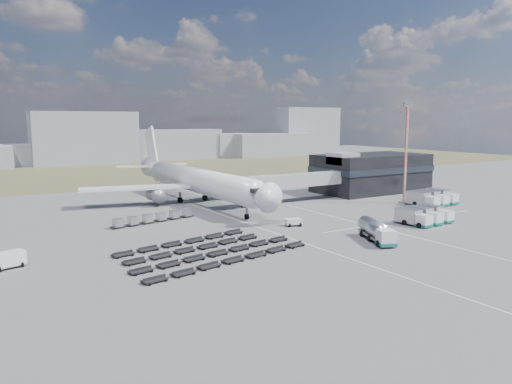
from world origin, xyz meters
TOP-DOWN VIEW (x-y plane):
  - ground at (0.00, 0.00)m, footprint 420.00×420.00m
  - grass_strip at (0.00, 110.00)m, footprint 420.00×90.00m
  - lane_markings at (9.77, 3.00)m, footprint 47.12×110.00m
  - terminal at (47.77, 23.96)m, footprint 30.40×16.40m
  - jet_bridge at (15.90, 20.42)m, footprint 30.30×3.80m
  - airliner at (0.00, 32.38)m, footprint 51.59×64.53m
  - skyline at (4.01, 149.30)m, footprint 299.05×21.50m
  - fuel_tanker at (8.52, -17.09)m, footprint 6.37×10.36m
  - pushback_tug at (4.00, -0.85)m, footprint 3.28×2.40m
  - utility_van at (-42.98, -2.31)m, footprint 4.45×2.96m
  - catering_truck at (13.46, 26.92)m, footprint 2.97×5.69m
  - service_trucks_near at (26.30, -11.73)m, footprint 9.57×7.54m
  - service_trucks_far at (44.28, 0.94)m, footprint 10.38×8.19m
  - uld_row at (-16.44, 15.49)m, footprint 17.28×4.78m
  - baggage_dollies at (-17.84, -9.32)m, footprint 29.27×19.08m
  - floodlight_mast at (40.94, 6.19)m, footprint 2.21×1.79m

SIDE VIEW (x-z plane):
  - ground at x=0.00m, z-range 0.00..0.00m
  - grass_strip at x=0.00m, z-range 0.00..0.01m
  - lane_markings at x=9.77m, z-range 0.00..0.01m
  - baggage_dollies at x=-17.84m, z-range 0.00..0.74m
  - pushback_tug at x=4.00m, z-range 0.00..1.36m
  - uld_row at x=-16.44m, z-range 0.15..1.73m
  - utility_van at x=-42.98m, z-range 0.00..2.20m
  - catering_truck at x=13.46m, z-range 0.03..2.52m
  - service_trucks_near at x=26.30m, z-range 0.12..2.88m
  - service_trucks_far at x=44.28m, z-range 0.13..3.11m
  - fuel_tanker at x=8.52m, z-range 0.00..3.29m
  - jet_bridge at x=15.90m, z-range 1.53..8.58m
  - terminal at x=47.77m, z-range -0.25..10.75m
  - airliner at x=0.00m, z-range -3.52..14.10m
  - skyline at x=4.01m, z-range -4.29..21.44m
  - floodlight_mast at x=40.94m, z-range 0.03..23.22m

